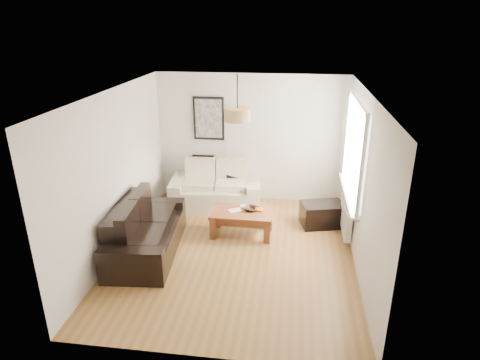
# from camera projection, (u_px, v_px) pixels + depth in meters

# --- Properties ---
(floor) EXTENTS (4.50, 4.50, 0.00)m
(floor) POSITION_uv_depth(u_px,v_px,m) (235.00, 253.00, 6.77)
(floor) COLOR brown
(floor) RESTS_ON ground
(ceiling) EXTENTS (3.80, 4.50, 0.00)m
(ceiling) POSITION_uv_depth(u_px,v_px,m) (234.00, 93.00, 5.81)
(ceiling) COLOR white
(ceiling) RESTS_ON floor
(wall_back) EXTENTS (3.80, 0.04, 2.60)m
(wall_back) POSITION_uv_depth(u_px,v_px,m) (251.00, 139.00, 8.37)
(wall_back) COLOR silver
(wall_back) RESTS_ON floor
(wall_front) EXTENTS (3.80, 0.04, 2.60)m
(wall_front) POSITION_uv_depth(u_px,v_px,m) (203.00, 259.00, 4.22)
(wall_front) COLOR silver
(wall_front) RESTS_ON floor
(wall_left) EXTENTS (0.04, 4.50, 2.60)m
(wall_left) POSITION_uv_depth(u_px,v_px,m) (116.00, 173.00, 6.53)
(wall_left) COLOR silver
(wall_left) RESTS_ON floor
(wall_right) EXTENTS (0.04, 4.50, 2.60)m
(wall_right) POSITION_uv_depth(u_px,v_px,m) (363.00, 185.00, 6.06)
(wall_right) COLOR silver
(wall_right) RESTS_ON floor
(window_bay) EXTENTS (0.14, 1.90, 1.60)m
(window_bay) POSITION_uv_depth(u_px,v_px,m) (355.00, 150.00, 6.69)
(window_bay) COLOR white
(window_bay) RESTS_ON wall_right
(radiator) EXTENTS (0.10, 0.90, 0.52)m
(radiator) POSITION_uv_depth(u_px,v_px,m) (346.00, 217.00, 7.14)
(radiator) COLOR white
(radiator) RESTS_ON wall_right
(poster) EXTENTS (0.62, 0.04, 0.87)m
(poster) POSITION_uv_depth(u_px,v_px,m) (209.00, 118.00, 8.30)
(poster) COLOR black
(poster) RESTS_ON wall_back
(pendant_shade) EXTENTS (0.40, 0.40, 0.20)m
(pendant_shade) POSITION_uv_depth(u_px,v_px,m) (237.00, 114.00, 6.23)
(pendant_shade) COLOR tan
(pendant_shade) RESTS_ON ceiling
(loveseat_cream) EXTENTS (1.87, 1.14, 0.89)m
(loveseat_cream) POSITION_uv_depth(u_px,v_px,m) (216.00, 185.00, 8.33)
(loveseat_cream) COLOR beige
(loveseat_cream) RESTS_ON floor
(sofa_leather) EXTENTS (1.12, 2.02, 0.84)m
(sofa_leather) POSITION_uv_depth(u_px,v_px,m) (146.00, 229.00, 6.66)
(sofa_leather) COLOR black
(sofa_leather) RESTS_ON floor
(coffee_table) EXTENTS (1.08, 0.60, 0.44)m
(coffee_table) POSITION_uv_depth(u_px,v_px,m) (242.00, 223.00, 7.27)
(coffee_table) COLOR brown
(coffee_table) RESTS_ON floor
(ottoman) EXTENTS (0.85, 0.65, 0.43)m
(ottoman) POSITION_uv_depth(u_px,v_px,m) (322.00, 214.00, 7.60)
(ottoman) COLOR black
(ottoman) RESTS_ON floor
(cushion_left) EXTENTS (0.44, 0.15, 0.43)m
(cushion_left) POSITION_uv_depth(u_px,v_px,m) (203.00, 166.00, 8.44)
(cushion_left) COLOR black
(cushion_left) RESTS_ON loveseat_cream
(cushion_right) EXTENTS (0.41, 0.19, 0.40)m
(cushion_right) POSITION_uv_depth(u_px,v_px,m) (236.00, 168.00, 8.37)
(cushion_right) COLOR black
(cushion_right) RESTS_ON loveseat_cream
(fruit_bowl) EXTENTS (0.29, 0.29, 0.06)m
(fruit_bowl) POSITION_uv_depth(u_px,v_px,m) (251.00, 209.00, 7.24)
(fruit_bowl) COLOR black
(fruit_bowl) RESTS_ON coffee_table
(orange_a) EXTENTS (0.07, 0.07, 0.06)m
(orange_a) POSITION_uv_depth(u_px,v_px,m) (258.00, 210.00, 7.19)
(orange_a) COLOR orange
(orange_a) RESTS_ON fruit_bowl
(orange_b) EXTENTS (0.10, 0.10, 0.08)m
(orange_b) POSITION_uv_depth(u_px,v_px,m) (261.00, 209.00, 7.21)
(orange_b) COLOR #F45914
(orange_b) RESTS_ON fruit_bowl
(orange_c) EXTENTS (0.07, 0.07, 0.06)m
(orange_c) POSITION_uv_depth(u_px,v_px,m) (257.00, 209.00, 7.21)
(orange_c) COLOR orange
(orange_c) RESTS_ON fruit_bowl
(papers) EXTENTS (0.27, 0.25, 0.01)m
(papers) POSITION_uv_depth(u_px,v_px,m) (235.00, 210.00, 7.26)
(papers) COLOR white
(papers) RESTS_ON coffee_table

